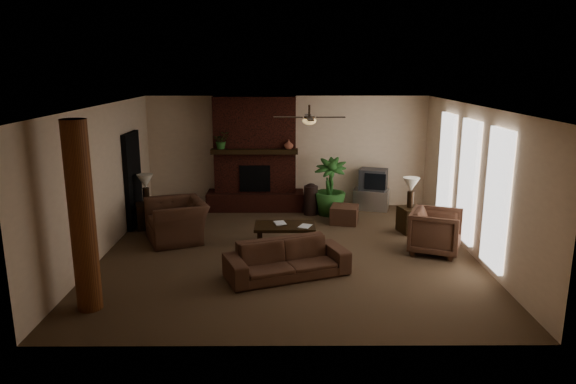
{
  "coord_description": "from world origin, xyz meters",
  "views": [
    {
      "loc": [
        -0.05,
        -9.56,
        3.49
      ],
      "look_at": [
        0.0,
        0.4,
        1.1
      ],
      "focal_mm": 32.59,
      "sensor_mm": 36.0,
      "label": 1
    }
  ],
  "objects_px": {
    "armchair_right": "(436,230)",
    "log_column": "(82,218)",
    "tv_stand": "(371,199)",
    "coffee_table": "(285,228)",
    "side_table_right": "(412,220)",
    "ottoman": "(344,214)",
    "lamp_right": "(411,187)",
    "floor_vase": "(311,197)",
    "lamp_left": "(145,183)",
    "sofa": "(287,253)",
    "armchair_left": "(176,214)",
    "side_table_left": "(148,215)",
    "floor_plant": "(330,199)"
  },
  "relations": [
    {
      "from": "coffee_table",
      "to": "sofa",
      "type": "bearing_deg",
      "value": -88.62
    },
    {
      "from": "coffee_table",
      "to": "lamp_left",
      "type": "bearing_deg",
      "value": 157.68
    },
    {
      "from": "armchair_right",
      "to": "side_table_right",
      "type": "relative_size",
      "value": 1.69
    },
    {
      "from": "floor_vase",
      "to": "armchair_left",
      "type": "bearing_deg",
      "value": -146.13
    },
    {
      "from": "tv_stand",
      "to": "lamp_left",
      "type": "bearing_deg",
      "value": -147.58
    },
    {
      "from": "armchair_left",
      "to": "floor_vase",
      "type": "bearing_deg",
      "value": 100.81
    },
    {
      "from": "log_column",
      "to": "lamp_left",
      "type": "bearing_deg",
      "value": 92.53
    },
    {
      "from": "sofa",
      "to": "floor_plant",
      "type": "bearing_deg",
      "value": 53.64
    },
    {
      "from": "log_column",
      "to": "floor_vase",
      "type": "bearing_deg",
      "value": 55.24
    },
    {
      "from": "coffee_table",
      "to": "ottoman",
      "type": "height_order",
      "value": "coffee_table"
    },
    {
      "from": "armchair_right",
      "to": "log_column",
      "type": "bearing_deg",
      "value": 134.47
    },
    {
      "from": "floor_vase",
      "to": "armchair_right",
      "type": "bearing_deg",
      "value": -50.18
    },
    {
      "from": "side_table_right",
      "to": "side_table_left",
      "type": "bearing_deg",
      "value": 176.43
    },
    {
      "from": "side_table_right",
      "to": "lamp_right",
      "type": "height_order",
      "value": "lamp_right"
    },
    {
      "from": "coffee_table",
      "to": "floor_plant",
      "type": "relative_size",
      "value": 0.87
    },
    {
      "from": "sofa",
      "to": "lamp_left",
      "type": "height_order",
      "value": "lamp_left"
    },
    {
      "from": "sofa",
      "to": "side_table_right",
      "type": "bearing_deg",
      "value": 20.91
    },
    {
      "from": "floor_plant",
      "to": "side_table_right",
      "type": "bearing_deg",
      "value": -39.93
    },
    {
      "from": "log_column",
      "to": "lamp_left",
      "type": "height_order",
      "value": "log_column"
    },
    {
      "from": "armchair_left",
      "to": "floor_vase",
      "type": "distance_m",
      "value": 3.44
    },
    {
      "from": "log_column",
      "to": "tv_stand",
      "type": "distance_m",
      "value": 7.6
    },
    {
      "from": "armchair_right",
      "to": "sofa",
      "type": "bearing_deg",
      "value": 133.96
    },
    {
      "from": "coffee_table",
      "to": "side_table_right",
      "type": "xyz_separation_m",
      "value": [
        2.74,
        0.87,
        -0.1
      ]
    },
    {
      "from": "log_column",
      "to": "tv_stand",
      "type": "height_order",
      "value": "log_column"
    },
    {
      "from": "armchair_right",
      "to": "floor_plant",
      "type": "distance_m",
      "value": 3.25
    },
    {
      "from": "lamp_left",
      "to": "sofa",
      "type": "bearing_deg",
      "value": -42.36
    },
    {
      "from": "sofa",
      "to": "lamp_right",
      "type": "xyz_separation_m",
      "value": [
        2.66,
        2.46,
        0.6
      ]
    },
    {
      "from": "side_table_left",
      "to": "lamp_right",
      "type": "relative_size",
      "value": 0.85
    },
    {
      "from": "armchair_right",
      "to": "floor_vase",
      "type": "xyz_separation_m",
      "value": [
        -2.26,
        2.71,
        -0.03
      ]
    },
    {
      "from": "lamp_left",
      "to": "armchair_left",
      "type": "bearing_deg",
      "value": -46.82
    },
    {
      "from": "ottoman",
      "to": "lamp_right",
      "type": "height_order",
      "value": "lamp_right"
    },
    {
      "from": "armchair_left",
      "to": "side_table_right",
      "type": "distance_m",
      "value": 5.0
    },
    {
      "from": "log_column",
      "to": "floor_vase",
      "type": "xyz_separation_m",
      "value": [
        3.51,
        5.06,
        -0.97
      ]
    },
    {
      "from": "coffee_table",
      "to": "tv_stand",
      "type": "relative_size",
      "value": 1.41
    },
    {
      "from": "tv_stand",
      "to": "armchair_right",
      "type": "bearing_deg",
      "value": -60.91
    },
    {
      "from": "floor_plant",
      "to": "log_column",
      "type": "bearing_deg",
      "value": -128.17
    },
    {
      "from": "log_column",
      "to": "armchair_left",
      "type": "distance_m",
      "value": 3.33
    },
    {
      "from": "side_table_left",
      "to": "side_table_right",
      "type": "distance_m",
      "value": 5.8
    },
    {
      "from": "armchair_right",
      "to": "floor_vase",
      "type": "bearing_deg",
      "value": 62.13
    },
    {
      "from": "lamp_right",
      "to": "armchair_left",
      "type": "bearing_deg",
      "value": -173.91
    },
    {
      "from": "armchair_left",
      "to": "floor_vase",
      "type": "relative_size",
      "value": 1.65
    },
    {
      "from": "tv_stand",
      "to": "floor_vase",
      "type": "relative_size",
      "value": 1.1
    },
    {
      "from": "armchair_left",
      "to": "side_table_right",
      "type": "relative_size",
      "value": 2.31
    },
    {
      "from": "coffee_table",
      "to": "tv_stand",
      "type": "bearing_deg",
      "value": 51.8
    },
    {
      "from": "coffee_table",
      "to": "floor_vase",
      "type": "xyz_separation_m",
      "value": [
        0.63,
        2.27,
        0.06
      ]
    },
    {
      "from": "log_column",
      "to": "armchair_right",
      "type": "xyz_separation_m",
      "value": [
        5.78,
        2.35,
        -0.94
      ]
    },
    {
      "from": "floor_vase",
      "to": "lamp_left",
      "type": "xyz_separation_m",
      "value": [
        -3.69,
        -1.02,
        0.57
      ]
    },
    {
      "from": "ottoman",
      "to": "side_table_left",
      "type": "distance_m",
      "value": 4.42
    },
    {
      "from": "tv_stand",
      "to": "floor_vase",
      "type": "height_order",
      "value": "floor_vase"
    },
    {
      "from": "tv_stand",
      "to": "lamp_right",
      "type": "bearing_deg",
      "value": -57.92
    }
  ]
}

